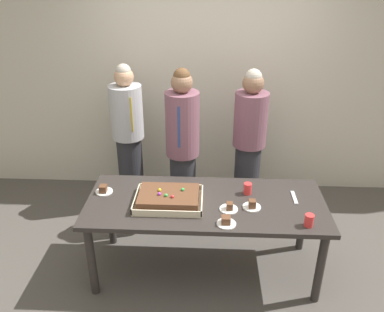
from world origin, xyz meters
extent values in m
plane|color=#4C4742|center=(0.00, 0.00, 0.00)|extent=(12.00, 12.00, 0.00)
cube|color=beige|center=(0.00, 1.60, 1.50)|extent=(8.00, 0.12, 3.00)
cube|color=#2D2826|center=(0.00, 0.00, 0.71)|extent=(2.01, 0.83, 0.04)
cylinder|color=#2D2826|center=(-0.93, -0.33, 0.34)|extent=(0.07, 0.07, 0.69)
cylinder|color=#2D2826|center=(0.93, -0.33, 0.34)|extent=(0.07, 0.07, 0.69)
cylinder|color=#2D2826|center=(-0.93, 0.33, 0.34)|extent=(0.07, 0.07, 0.69)
cylinder|color=#2D2826|center=(0.93, 0.33, 0.34)|extent=(0.07, 0.07, 0.69)
cube|color=beige|center=(-0.31, -0.04, 0.73)|extent=(0.56, 0.42, 0.01)
cube|color=beige|center=(-0.31, -0.24, 0.76)|extent=(0.56, 0.01, 0.05)
cube|color=beige|center=(-0.31, 0.17, 0.76)|extent=(0.56, 0.01, 0.05)
cube|color=beige|center=(-0.58, -0.04, 0.76)|extent=(0.01, 0.42, 0.05)
cube|color=beige|center=(-0.03, -0.04, 0.76)|extent=(0.01, 0.42, 0.05)
cube|color=brown|center=(-0.31, -0.04, 0.78)|extent=(0.49, 0.35, 0.08)
sphere|color=yellow|center=(-0.39, -0.01, 0.83)|extent=(0.03, 0.03, 0.03)
sphere|color=green|center=(-0.32, -0.09, 0.83)|extent=(0.03, 0.03, 0.03)
sphere|color=purple|center=(-0.38, -0.07, 0.83)|extent=(0.03, 0.03, 0.03)
sphere|color=green|center=(-0.19, 0.01, 0.83)|extent=(0.03, 0.03, 0.03)
sphere|color=red|center=(-0.27, -0.10, 0.83)|extent=(0.03, 0.03, 0.03)
cylinder|color=white|center=(0.16, -0.31, 0.73)|extent=(0.15, 0.15, 0.01)
cube|color=brown|center=(0.16, -0.31, 0.77)|extent=(0.07, 0.07, 0.06)
cylinder|color=white|center=(0.19, -0.11, 0.73)|extent=(0.15, 0.15, 0.01)
cube|color=brown|center=(0.19, -0.12, 0.77)|extent=(0.05, 0.06, 0.06)
cylinder|color=white|center=(0.38, -0.07, 0.73)|extent=(0.15, 0.15, 0.01)
cube|color=brown|center=(0.38, -0.08, 0.77)|extent=(0.06, 0.06, 0.07)
cylinder|color=white|center=(-0.89, 0.11, 0.73)|extent=(0.15, 0.15, 0.01)
cube|color=brown|center=(-0.89, 0.10, 0.77)|extent=(0.06, 0.07, 0.06)
cylinder|color=red|center=(0.36, 0.14, 0.78)|extent=(0.07, 0.07, 0.10)
cylinder|color=red|center=(0.79, -0.30, 0.78)|extent=(0.07, 0.07, 0.10)
cube|color=silver|center=(0.75, 0.09, 0.73)|extent=(0.03, 0.20, 0.01)
cylinder|color=#28282D|center=(0.43, 0.98, 0.40)|extent=(0.27, 0.27, 0.81)
cylinder|color=#7A4C5B|center=(0.43, 0.98, 1.09)|extent=(0.34, 0.34, 0.57)
sphere|color=#8C664C|center=(0.43, 0.98, 1.47)|extent=(0.21, 0.21, 0.21)
sphere|color=#B2A899|center=(0.43, 0.98, 1.53)|extent=(0.17, 0.17, 0.17)
cylinder|color=#28282D|center=(-0.86, 1.10, 0.41)|extent=(0.28, 0.28, 0.82)
cylinder|color=#B2B2B7|center=(-0.86, 1.10, 1.11)|extent=(0.35, 0.35, 0.57)
cube|color=gold|center=(-0.79, 0.95, 1.14)|extent=(0.04, 0.02, 0.37)
sphere|color=tan|center=(-0.86, 1.10, 1.48)|extent=(0.20, 0.20, 0.20)
sphere|color=#B2A899|center=(-0.86, 1.10, 1.54)|extent=(0.16, 0.16, 0.16)
cylinder|color=#28282D|center=(-0.25, 0.74, 0.40)|extent=(0.26, 0.26, 0.81)
cylinder|color=#7A4C5B|center=(-0.25, 0.74, 1.13)|extent=(0.33, 0.33, 0.64)
cube|color=navy|center=(-0.26, 0.58, 1.16)|extent=(0.04, 0.02, 0.41)
sphere|color=#8C664C|center=(-0.25, 0.74, 1.54)|extent=(0.21, 0.21, 0.21)
sphere|color=brown|center=(-0.25, 0.74, 1.59)|extent=(0.16, 0.16, 0.16)
camera|label=1|loc=(0.02, -2.80, 2.55)|focal=36.97mm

